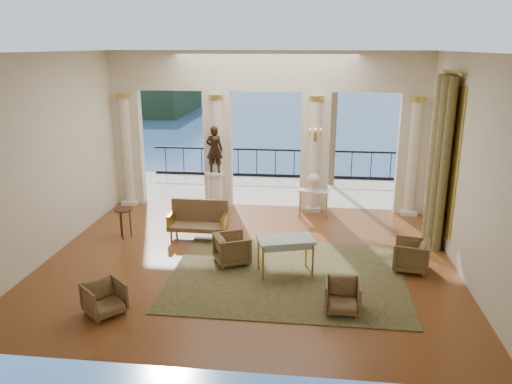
# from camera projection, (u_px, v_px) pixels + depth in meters

# --- Properties ---
(floor) EXTENTS (9.00, 9.00, 0.00)m
(floor) POSITION_uv_depth(u_px,v_px,m) (249.00, 260.00, 11.21)
(floor) COLOR #4D230F
(floor) RESTS_ON ground
(room_walls) EXTENTS (9.00, 9.00, 9.00)m
(room_walls) POSITION_uv_depth(u_px,v_px,m) (241.00, 143.00, 9.33)
(room_walls) COLOR #EBE3C5
(room_walls) RESTS_ON ground
(arcade) EXTENTS (9.00, 0.56, 4.50)m
(arcade) POSITION_uv_depth(u_px,v_px,m) (266.00, 120.00, 14.12)
(arcade) COLOR beige
(arcade) RESTS_ON ground
(terrace) EXTENTS (10.00, 3.60, 0.10)m
(terrace) POSITION_uv_depth(u_px,v_px,m) (271.00, 190.00, 16.75)
(terrace) COLOR beige
(terrace) RESTS_ON ground
(balustrade) EXTENTS (9.00, 0.06, 1.03)m
(balustrade) POSITION_uv_depth(u_px,v_px,m) (275.00, 166.00, 18.14)
(balustrade) COLOR black
(balustrade) RESTS_ON terrace
(palm_tree) EXTENTS (2.00, 2.00, 4.50)m
(palm_tree) POSITION_uv_depth(u_px,v_px,m) (336.00, 63.00, 16.12)
(palm_tree) COLOR #4C3823
(palm_tree) RESTS_ON terrace
(headland) EXTENTS (22.00, 18.00, 6.00)m
(headland) POSITION_uv_depth(u_px,v_px,m) (124.00, 93.00, 82.10)
(headland) COLOR black
(headland) RESTS_ON sea
(sea) EXTENTS (160.00, 160.00, 0.00)m
(sea) POSITION_uv_depth(u_px,v_px,m) (305.00, 124.00, 70.06)
(sea) COLOR navy
(sea) RESTS_ON ground
(curtain) EXTENTS (0.33, 1.40, 4.09)m
(curtain) POSITION_uv_depth(u_px,v_px,m) (439.00, 162.00, 11.59)
(curtain) COLOR brown
(curtain) RESTS_ON ground
(window_frame) EXTENTS (0.04, 1.60, 3.40)m
(window_frame) POSITION_uv_depth(u_px,v_px,m) (448.00, 159.00, 11.54)
(window_frame) COLOR gold
(window_frame) RESTS_ON room_walls
(wall_sconce) EXTENTS (0.30, 0.11, 0.33)m
(wall_sconce) POSITION_uv_depth(u_px,v_px,m) (315.00, 136.00, 13.77)
(wall_sconce) COLOR gold
(wall_sconce) RESTS_ON arcade
(rug) EXTENTS (4.83, 3.76, 0.02)m
(rug) POSITION_uv_depth(u_px,v_px,m) (287.00, 275.00, 10.42)
(rug) COLOR #34381D
(rug) RESTS_ON ground
(armchair_a) EXTENTS (0.87, 0.87, 0.65)m
(armchair_a) POSITION_uv_depth(u_px,v_px,m) (104.00, 297.00, 8.87)
(armchair_a) COLOR #4F3A20
(armchair_a) RESTS_ON ground
(armchair_b) EXTENTS (0.64, 0.60, 0.65)m
(armchair_b) POSITION_uv_depth(u_px,v_px,m) (343.00, 295.00, 8.96)
(armchair_b) COLOR #4F3A20
(armchair_b) RESTS_ON ground
(armchair_c) EXTENTS (0.81, 0.84, 0.73)m
(armchair_c) POSITION_uv_depth(u_px,v_px,m) (411.00, 254.00, 10.60)
(armchair_c) COLOR #4F3A20
(armchair_c) RESTS_ON ground
(armchair_d) EXTENTS (0.90, 0.92, 0.73)m
(armchair_d) POSITION_uv_depth(u_px,v_px,m) (232.00, 248.00, 10.94)
(armchair_d) COLOR #4F3A20
(armchair_d) RESTS_ON ground
(settee) EXTENTS (1.44, 0.62, 0.95)m
(settee) POSITION_uv_depth(u_px,v_px,m) (199.00, 220.00, 12.37)
(settee) COLOR #4F3A20
(settee) RESTS_ON ground
(game_table) EXTENTS (1.28, 0.93, 0.79)m
(game_table) POSITION_uv_depth(u_px,v_px,m) (286.00, 242.00, 10.34)
(game_table) COLOR #9AB3BE
(game_table) RESTS_ON ground
(pedestal) EXTENTS (0.60, 0.60, 1.11)m
(pedestal) POSITION_uv_depth(u_px,v_px,m) (215.00, 191.00, 14.56)
(pedestal) COLOR silver
(pedestal) RESTS_ON ground
(statue) EXTENTS (0.49, 0.32, 1.33)m
(statue) POSITION_uv_depth(u_px,v_px,m) (214.00, 150.00, 14.20)
(statue) COLOR black
(statue) RESTS_ON pedestal
(console_table) EXTENTS (0.87, 0.46, 0.79)m
(console_table) POSITION_uv_depth(u_px,v_px,m) (314.00, 195.00, 13.77)
(console_table) COLOR silver
(console_table) RESTS_ON ground
(urn) EXTENTS (0.36, 0.36, 0.48)m
(urn) POSITION_uv_depth(u_px,v_px,m) (314.00, 181.00, 13.66)
(urn) COLOR silver
(urn) RESTS_ON console_table
(side_table) EXTENTS (0.46, 0.46, 0.75)m
(side_table) POSITION_uv_depth(u_px,v_px,m) (124.00, 213.00, 12.32)
(side_table) COLOR black
(side_table) RESTS_ON ground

